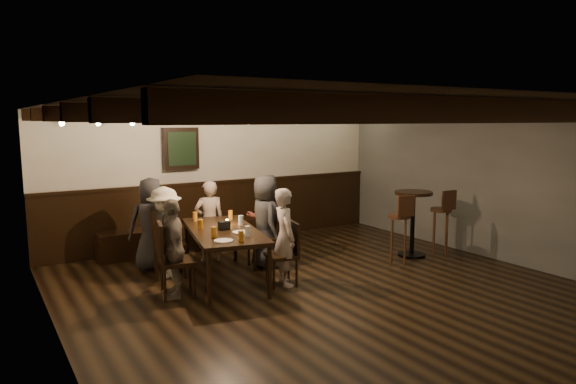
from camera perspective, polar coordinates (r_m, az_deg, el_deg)
room at (r=8.24m, az=-5.50°, el=-0.17°), size 7.00×7.00×7.00m
dining_table at (r=7.22m, az=-7.18°, el=-4.59°), size 1.29×2.11×0.74m
chair_left_near at (r=7.63m, az=-13.19°, el=-6.93°), size 0.54×0.54×0.99m
chair_left_far at (r=6.77m, az=-12.35°, el=-8.90°), size 0.53×0.53×0.97m
chair_right_near at (r=7.90m, az=-2.68°, el=-6.29°), size 0.52×0.52×0.95m
chair_right_far at (r=7.08m, az=-0.59°, el=-8.21°), size 0.47×0.47×0.87m
person_bench_left at (r=7.96m, az=-14.92°, el=-3.43°), size 0.76×0.58×1.40m
person_bench_centre at (r=8.23m, az=-8.72°, el=-3.23°), size 0.53×0.41×1.30m
person_bench_right at (r=8.29m, az=-2.40°, el=-2.81°), size 0.76×0.65×1.37m
person_left_near at (r=7.54m, az=-13.49°, el=-4.37°), size 0.66×0.93×1.31m
person_left_far at (r=6.68m, az=-12.69°, el=-6.13°), size 0.47×0.80×1.27m
person_right_near at (r=7.82m, az=-2.49°, el=-3.28°), size 0.59×0.78×1.42m
person_right_far at (r=6.99m, az=-0.35°, el=-5.01°), size 0.42×0.55×1.34m
pint_a at (r=7.81m, az=-10.29°, el=-2.70°), size 0.07×0.07×0.14m
pint_b at (r=7.86m, az=-6.41°, el=-2.55°), size 0.07×0.07×0.14m
pint_c at (r=7.23m, az=-9.69°, el=-3.56°), size 0.07×0.07×0.14m
pint_d at (r=7.44m, az=-5.26°, el=-3.14°), size 0.07×0.07×0.14m
pint_e at (r=6.71m, az=-8.23°, el=-4.43°), size 0.07×0.07×0.14m
pint_f at (r=6.71m, az=-4.53°, el=-4.38°), size 0.07×0.07×0.14m
pint_g at (r=6.44m, az=-5.26°, el=-4.93°), size 0.07×0.07×0.14m
plate_near at (r=6.50m, az=-7.18°, el=-5.39°), size 0.24×0.24×0.01m
plate_far at (r=6.95m, az=-5.21°, el=-4.47°), size 0.24×0.24×0.01m
condiment_caddy at (r=7.14m, az=-7.11°, el=-3.74°), size 0.15×0.10×0.12m
candle at (r=7.51m, az=-6.78°, el=-3.42°), size 0.05×0.05×0.05m
high_top_table at (r=8.68m, az=13.71°, el=-2.37°), size 0.61×0.61×1.08m
bar_stool_left at (r=8.25m, az=12.21°, el=-5.01°), size 0.35×0.37×1.10m
bar_stool_right at (r=8.99m, az=16.59°, el=-4.08°), size 0.35×0.36×1.10m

